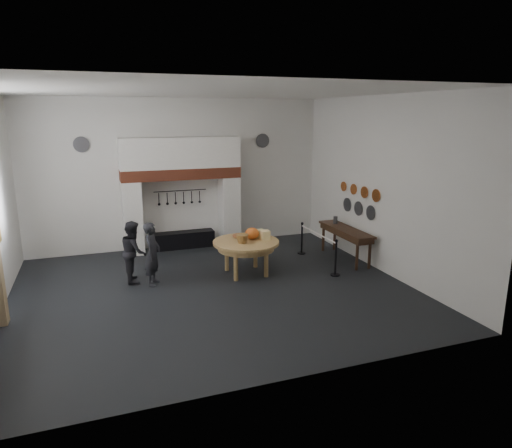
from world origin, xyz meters
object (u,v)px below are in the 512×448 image
object	(u,v)px
visitor_near	(152,254)
visitor_far	(134,251)
work_table	(246,242)
barrier_post_far	(302,239)
side_table	(346,229)
iron_range	(183,240)
barrier_post_near	(336,259)

from	to	relation	value
visitor_near	visitor_far	world-z (taller)	visitor_near
work_table	visitor_near	size ratio (longest dim) A/B	1.10
work_table	barrier_post_far	world-z (taller)	barrier_post_far
side_table	iron_range	bearing A→B (deg)	146.64
iron_range	barrier_post_far	distance (m)	3.66
visitor_near	side_table	xyz separation A→B (m)	(5.38, 0.16, 0.10)
iron_range	work_table	world-z (taller)	work_table
visitor_far	side_table	distance (m)	5.78
iron_range	barrier_post_far	size ratio (longest dim) A/B	2.11
iron_range	visitor_far	size ratio (longest dim) A/B	1.25
iron_range	visitor_near	world-z (taller)	visitor_near
barrier_post_near	barrier_post_far	distance (m)	2.00
visitor_far	side_table	bearing A→B (deg)	-90.89
barrier_post_far	barrier_post_near	bearing A→B (deg)	-90.00
side_table	visitor_far	bearing A→B (deg)	177.63
iron_range	work_table	bearing A→B (deg)	-69.64
visitor_far	barrier_post_near	size ratio (longest dim) A/B	1.68
work_table	side_table	world-z (taller)	side_table
visitor_far	barrier_post_far	size ratio (longest dim) A/B	1.68
visitor_near	side_table	distance (m)	5.38
barrier_post_far	visitor_near	bearing A→B (deg)	-166.69
visitor_far	barrier_post_far	bearing A→B (deg)	-80.85
iron_range	barrier_post_far	world-z (taller)	barrier_post_far
visitor_near	side_table	bearing A→B (deg)	-65.79
work_table	barrier_post_far	xyz separation A→B (m)	(2.10, 1.09, -0.39)
iron_range	side_table	xyz separation A→B (m)	(4.10, -2.70, 0.62)
iron_range	work_table	distance (m)	3.14
work_table	barrier_post_near	world-z (taller)	barrier_post_near
side_table	barrier_post_far	size ratio (longest dim) A/B	2.44
barrier_post_far	work_table	bearing A→B (deg)	-152.61
iron_range	visitor_near	size ratio (longest dim) A/B	1.23
iron_range	visitor_far	distance (m)	3.02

